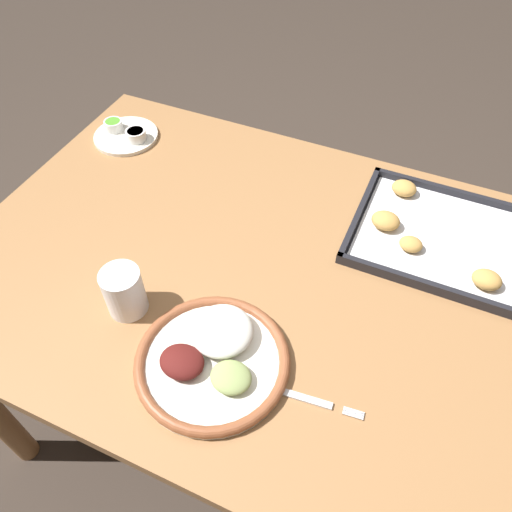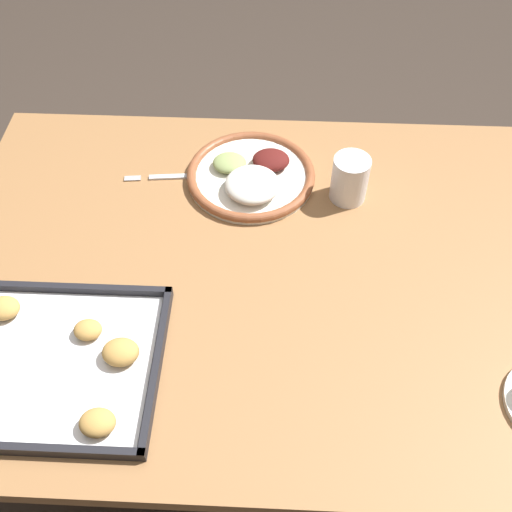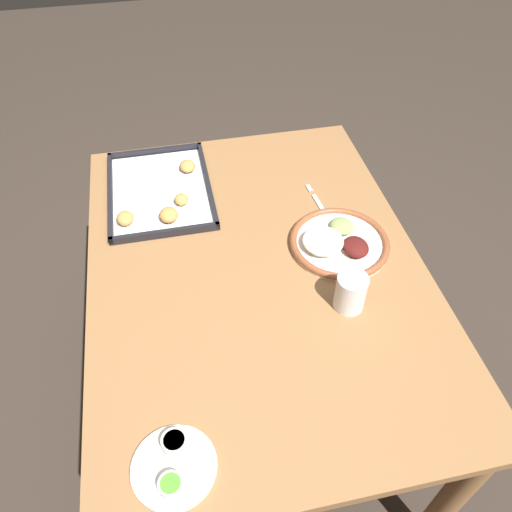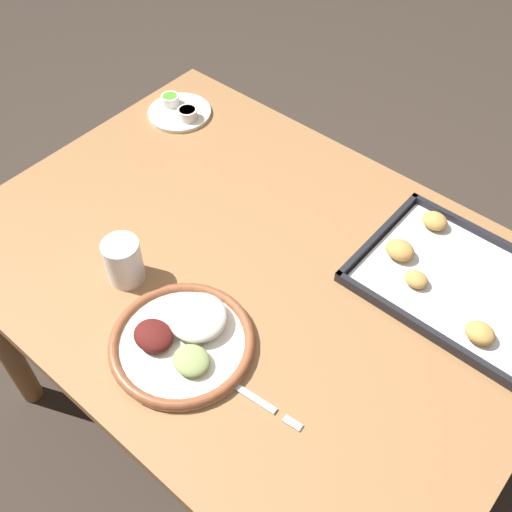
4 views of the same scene
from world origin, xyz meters
TOP-DOWN VIEW (x-y plane):
  - ground_plane at (0.00, 0.00)m, footprint 8.00×8.00m
  - dining_table at (0.00, 0.00)m, footprint 1.21×0.88m
  - dinner_plate at (0.03, -0.23)m, footprint 0.27×0.27m
  - fork at (0.19, -0.23)m, footprint 0.20×0.03m
  - saucer_plate at (-0.48, 0.26)m, footprint 0.17×0.17m
  - baking_tray at (0.35, 0.22)m, footprint 0.41×0.31m
  - drinking_cup at (-0.17, -0.19)m, footprint 0.07×0.07m

SIDE VIEW (x-z plane):
  - ground_plane at x=0.00m, z-range 0.00..0.00m
  - dining_table at x=0.00m, z-range 0.25..0.96m
  - fork at x=0.19m, z-range 0.70..0.71m
  - baking_tray at x=0.35m, z-range 0.69..0.74m
  - saucer_plate at x=-0.48m, z-range 0.70..0.73m
  - dinner_plate at x=0.03m, z-range 0.69..0.74m
  - drinking_cup at x=-0.17m, z-range 0.70..0.80m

